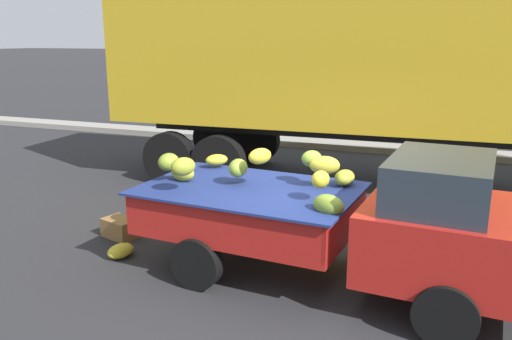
# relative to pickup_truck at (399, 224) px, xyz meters

# --- Properties ---
(ground) EXTENTS (220.00, 220.00, 0.00)m
(ground) POSITION_rel_pickup_truck_xyz_m (-1.05, 0.29, -0.88)
(ground) COLOR #28282B
(curb_strip) EXTENTS (80.00, 0.80, 0.16)m
(curb_strip) POSITION_rel_pickup_truck_xyz_m (-1.05, 8.11, -0.80)
(curb_strip) COLOR gray
(curb_strip) RESTS_ON ground
(pickup_truck) EXTENTS (4.89, 2.13, 1.70)m
(pickup_truck) POSITION_rel_pickup_truck_xyz_m (0.00, 0.00, 0.00)
(pickup_truck) COLOR #B21E19
(pickup_truck) RESTS_ON ground
(semi_trailer) EXTENTS (12.10, 3.09, 3.95)m
(semi_trailer) POSITION_rel_pickup_truck_xyz_m (-0.35, 4.70, 1.66)
(semi_trailer) COLOR gold
(semi_trailer) RESTS_ON ground
(fallen_banana_bunch_near_tailgate) EXTENTS (0.36, 0.45, 0.19)m
(fallen_banana_bunch_near_tailgate) POSITION_rel_pickup_truck_xyz_m (-3.64, -0.23, -0.79)
(fallen_banana_bunch_near_tailgate) COLOR gold
(fallen_banana_bunch_near_tailgate) RESTS_ON ground
(produce_crate) EXTENTS (0.60, 0.49, 0.29)m
(produce_crate) POSITION_rel_pickup_truck_xyz_m (-4.09, 0.41, -0.74)
(produce_crate) COLOR olive
(produce_crate) RESTS_ON ground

